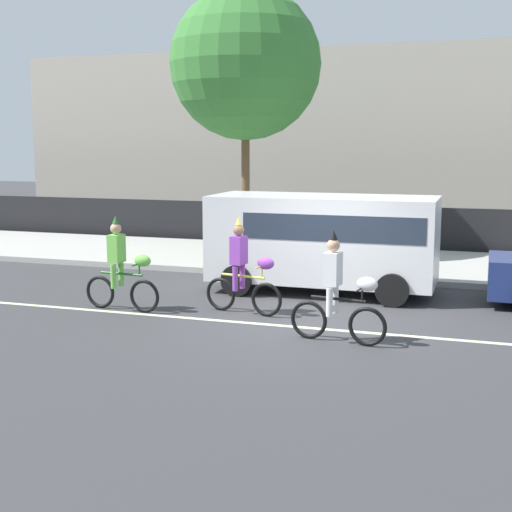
{
  "coord_description": "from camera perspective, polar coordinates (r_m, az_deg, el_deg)",
  "views": [
    {
      "loc": [
        3.17,
        -12.83,
        3.36
      ],
      "look_at": [
        -1.41,
        1.2,
        1.0
      ],
      "focal_mm": 50.0,
      "sensor_mm": 36.0,
      "label": 1
    }
  ],
  "objects": [
    {
      "name": "parked_van_white",
      "position": [
        16.04,
        5.64,
        1.58
      ],
      "size": [
        5.0,
        2.22,
        2.18
      ],
      "color": "white",
      "rests_on": "ground"
    },
    {
      "name": "parade_cyclist_zebra",
      "position": [
        12.07,
        6.65,
        -3.03
      ],
      "size": [
        1.71,
        0.52,
        1.92
      ],
      "color": "black",
      "rests_on": "ground"
    },
    {
      "name": "parade_cyclist_purple",
      "position": [
        14.03,
        -0.98,
        -1.26
      ],
      "size": [
        1.7,
        0.54,
        1.92
      ],
      "color": "black",
      "rests_on": "ground"
    },
    {
      "name": "street_tree_far_corner",
      "position": [
        20.85,
        -0.86,
        15.11
      ],
      "size": [
        4.3,
        4.3,
        7.56
      ],
      "color": "brown",
      "rests_on": "sidewalk_curb"
    },
    {
      "name": "sidewalk_curb",
      "position": [
        19.86,
        8.65,
        -0.54
      ],
      "size": [
        60.0,
        5.0,
        0.15
      ],
      "primitive_type": "cube",
      "color": "#ADAAA3",
      "rests_on": "ground"
    },
    {
      "name": "parade_cyclist_lime",
      "position": [
        14.53,
        -10.68,
        -1.06
      ],
      "size": [
        1.72,
        0.5,
        1.92
      ],
      "color": "black",
      "rests_on": "ground"
    },
    {
      "name": "road_centre_line",
      "position": [
        13.17,
        3.56,
        -5.7
      ],
      "size": [
        36.0,
        0.14,
        0.01
      ],
      "primitive_type": "cube",
      "color": "beige",
      "rests_on": "ground"
    },
    {
      "name": "ground_plane",
      "position": [
        13.64,
        4.09,
        -5.2
      ],
      "size": [
        80.0,
        80.0,
        0.0
      ],
      "primitive_type": "plane",
      "color": "#38383A"
    },
    {
      "name": "fence_line",
      "position": [
        22.61,
        9.9,
        2.19
      ],
      "size": [
        40.0,
        0.08,
        1.4
      ],
      "primitive_type": "cube",
      "color": "black",
      "rests_on": "ground"
    },
    {
      "name": "building_backdrop",
      "position": [
        31.23,
        9.05,
        9.16
      ],
      "size": [
        28.0,
        8.0,
        6.93
      ],
      "primitive_type": "cube",
      "color": "#B2A899",
      "rests_on": "ground"
    }
  ]
}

